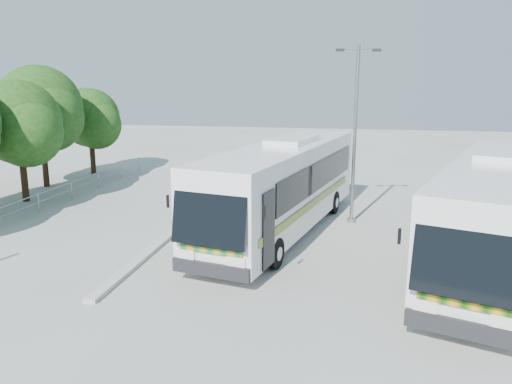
% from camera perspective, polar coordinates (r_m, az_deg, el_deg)
% --- Properties ---
extents(ground, '(100.00, 100.00, 0.00)m').
position_cam_1_polar(ground, '(20.13, -4.32, -6.01)').
color(ground, '#ABABA6').
rests_on(ground, ground).
extents(kerb_divider, '(0.40, 16.00, 0.15)m').
position_cam_1_polar(kerb_divider, '(22.60, -8.62, -3.82)').
color(kerb_divider, '#B2B2AD').
rests_on(kerb_divider, ground).
extents(railing, '(0.06, 22.00, 1.00)m').
position_cam_1_polar(railing, '(27.60, -22.49, -0.21)').
color(railing, gray).
rests_on(railing, ground).
extents(tree_far_c, '(4.97, 4.69, 6.49)m').
position_cam_1_polar(tree_far_c, '(29.21, -25.40, 7.19)').
color(tree_far_c, '#382314').
rests_on(tree_far_c, ground).
extents(tree_far_d, '(5.62, 5.30, 7.33)m').
position_cam_1_polar(tree_far_d, '(32.87, -23.37, 8.83)').
color(tree_far_d, '#382314').
rests_on(tree_far_d, ground).
extents(tree_far_e, '(4.54, 4.28, 5.92)m').
position_cam_1_polar(tree_far_e, '(36.39, -18.36, 8.03)').
color(tree_far_e, '#382314').
rests_on(tree_far_e, ground).
extents(coach_main, '(5.48, 13.79, 3.75)m').
position_cam_1_polar(coach_main, '(21.36, 3.17, 0.82)').
color(coach_main, silver).
rests_on(coach_main, ground).
extents(coach_adjacent, '(6.82, 13.61, 3.74)m').
position_cam_1_polar(coach_adjacent, '(19.12, 25.47, -1.85)').
color(coach_adjacent, silver).
rests_on(coach_adjacent, ground).
extents(lamppost, '(1.93, 0.58, 7.94)m').
position_cam_1_polar(lamppost, '(22.73, 11.26, 7.25)').
color(lamppost, gray).
rests_on(lamppost, ground).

